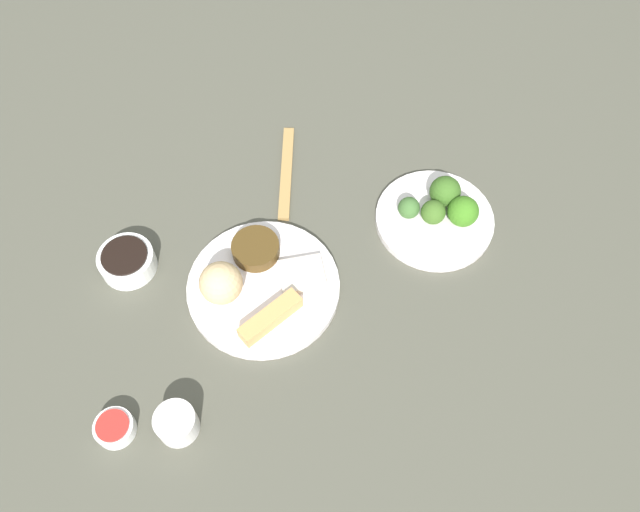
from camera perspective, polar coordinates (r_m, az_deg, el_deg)
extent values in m
cube|color=#49493D|center=(1.07, -3.81, -3.03)|extent=(2.20, 2.20, 0.02)
cylinder|color=white|center=(1.06, -5.12, -2.89)|extent=(0.26, 0.26, 0.02)
sphere|color=tan|center=(1.02, -8.96, -2.49)|extent=(0.07, 0.07, 0.07)
cube|color=#DC9352|center=(1.01, -4.51, -5.57)|extent=(0.08, 0.11, 0.03)
cube|color=beige|center=(1.05, -1.62, -1.79)|extent=(0.07, 0.08, 0.01)
cylinder|color=#473214|center=(1.07, -5.85, 0.66)|extent=(0.08, 0.08, 0.02)
cylinder|color=white|center=(1.14, 10.32, 3.29)|extent=(0.21, 0.21, 0.01)
sphere|color=#3A602C|center=(1.12, 8.06, 4.35)|extent=(0.04, 0.04, 0.04)
sphere|color=#3A5E20|center=(1.12, 10.22, 3.93)|extent=(0.04, 0.04, 0.04)
sphere|color=#3A711C|center=(1.12, 12.84, 3.96)|extent=(0.05, 0.05, 0.05)
sphere|color=#365D1F|center=(1.14, 11.27, 5.76)|extent=(0.06, 0.06, 0.06)
cylinder|color=white|center=(1.12, -17.06, -0.48)|extent=(0.09, 0.09, 0.04)
cylinder|color=black|center=(1.10, -17.33, 0.05)|extent=(0.08, 0.08, 0.00)
cylinder|color=white|center=(1.01, -18.09, -14.61)|extent=(0.06, 0.06, 0.02)
cylinder|color=red|center=(1.00, -18.31, -14.38)|extent=(0.05, 0.05, 0.00)
cylinder|color=white|center=(0.98, -12.87, -14.57)|extent=(0.06, 0.06, 0.05)
cube|color=#A37D46|center=(1.19, -3.07, 7.59)|extent=(0.21, 0.07, 0.01)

